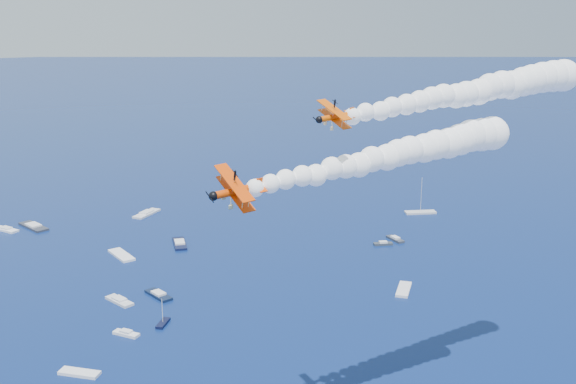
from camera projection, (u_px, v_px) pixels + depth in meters
name	position (u px, v px, depth m)	size (l,w,h in m)	color
biplane_lead	(336.00, 117.00, 105.37)	(6.78, 7.60, 4.58)	#E35204
biplane_trail	(237.00, 191.00, 99.34)	(8.50, 9.53, 5.74)	#DE3E04
smoke_trail_lead	(467.00, 93.00, 117.38)	(52.62, 9.28, 9.90)	white
smoke_trail_trail	(385.00, 157.00, 111.50)	(52.59, 9.59, 9.90)	white
spectator_boats	(146.00, 272.00, 202.74)	(203.17, 150.39, 0.70)	#333944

